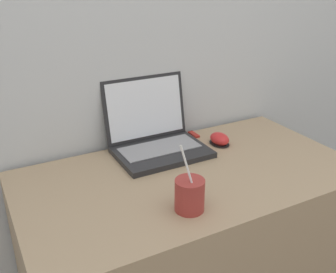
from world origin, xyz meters
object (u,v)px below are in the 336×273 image
(drink_cup, at_px, (190,194))
(usb_stick, at_px, (194,134))
(computer_mouse, at_px, (220,139))
(laptop, at_px, (155,135))

(drink_cup, distance_m, usb_stick, 0.53)
(computer_mouse, relative_size, usb_stick, 1.53)
(computer_mouse, xyz_separation_m, usb_stick, (-0.04, 0.12, -0.02))
(laptop, height_order, usb_stick, laptop)
(usb_stick, bearing_deg, laptop, -167.22)
(laptop, bearing_deg, drink_cup, -103.01)
(drink_cup, distance_m, computer_mouse, 0.46)
(laptop, height_order, computer_mouse, laptop)
(laptop, xyz_separation_m, usb_stick, (0.19, 0.04, -0.05))
(drink_cup, height_order, usb_stick, drink_cup)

